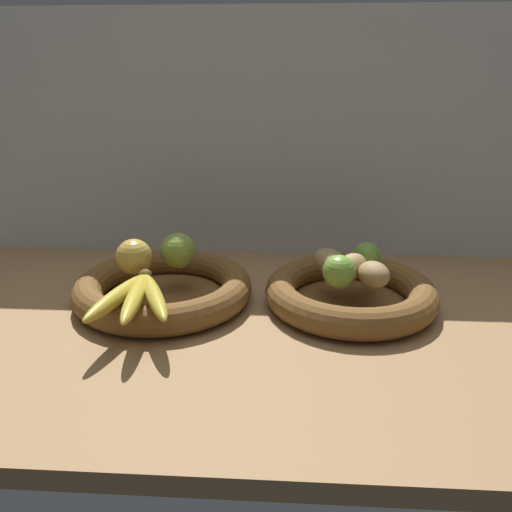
% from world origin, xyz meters
% --- Properties ---
extents(ground_plane, '(1.40, 0.90, 0.03)m').
position_xyz_m(ground_plane, '(0.00, 0.00, -0.01)').
color(ground_plane, '#9E774C').
extents(back_wall, '(1.40, 0.03, 0.55)m').
position_xyz_m(back_wall, '(0.00, 0.30, 0.28)').
color(back_wall, silver).
rests_on(back_wall, ground_plane).
extents(fruit_bowl_left, '(0.34, 0.34, 0.06)m').
position_xyz_m(fruit_bowl_left, '(-0.18, -0.01, 0.03)').
color(fruit_bowl_left, brown).
rests_on(fruit_bowl_left, ground_plane).
extents(fruit_bowl_right, '(0.32, 0.32, 0.06)m').
position_xyz_m(fruit_bowl_right, '(0.17, -0.01, 0.03)').
color(fruit_bowl_right, brown).
rests_on(fruit_bowl_right, ground_plane).
extents(apple_green_back, '(0.07, 0.07, 0.07)m').
position_xyz_m(apple_green_back, '(-0.16, 0.03, 0.09)').
color(apple_green_back, '#8CAD3D').
rests_on(apple_green_back, fruit_bowl_left).
extents(apple_golden_left, '(0.07, 0.07, 0.07)m').
position_xyz_m(apple_golden_left, '(-0.23, -0.01, 0.09)').
color(apple_golden_left, gold).
rests_on(apple_golden_left, fruit_bowl_left).
extents(banana_bunch_front, '(0.14, 0.20, 0.03)m').
position_xyz_m(banana_bunch_front, '(-0.19, -0.14, 0.07)').
color(banana_bunch_front, gold).
rests_on(banana_bunch_front, fruit_bowl_left).
extents(potato_back, '(0.07, 0.08, 0.04)m').
position_xyz_m(potato_back, '(0.19, 0.04, 0.08)').
color(potato_back, '#A38451').
rests_on(potato_back, fruit_bowl_right).
extents(potato_large, '(0.08, 0.09, 0.05)m').
position_xyz_m(potato_large, '(0.17, -0.01, 0.08)').
color(potato_large, tan).
rests_on(potato_large, fruit_bowl_right).
extents(potato_oblong, '(0.08, 0.10, 0.04)m').
position_xyz_m(potato_oblong, '(0.13, 0.02, 0.08)').
color(potato_oblong, '#A38451').
rests_on(potato_oblong, fruit_bowl_right).
extents(potato_small, '(0.07, 0.08, 0.04)m').
position_xyz_m(potato_small, '(0.21, -0.04, 0.08)').
color(potato_small, '#A38451').
rests_on(potato_small, fruit_bowl_right).
extents(lime_near, '(0.06, 0.06, 0.06)m').
position_xyz_m(lime_near, '(0.14, -0.05, 0.08)').
color(lime_near, '#7AAD3D').
rests_on(lime_near, fruit_bowl_right).
extents(lime_far, '(0.06, 0.06, 0.06)m').
position_xyz_m(lime_far, '(0.20, 0.03, 0.08)').
color(lime_far, '#6B9E33').
rests_on(lime_far, fruit_bowl_right).
extents(chili_pepper, '(0.14, 0.04, 0.02)m').
position_xyz_m(chili_pepper, '(0.19, 0.00, 0.06)').
color(chili_pepper, red).
rests_on(chili_pepper, fruit_bowl_right).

